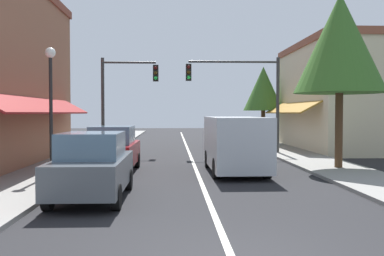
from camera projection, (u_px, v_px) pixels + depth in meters
The scene contains 13 objects.
ground_plane at pixel (189, 153), 24.40m from camera, with size 80.00×80.00×0.00m, color black.
sidewalk_left at pixel (91, 153), 24.15m from camera, with size 2.60×56.00×0.12m, color gray.
sidewalk_right at pixel (286, 152), 24.63m from camera, with size 2.60×56.00×0.12m, color gray.
lane_center_stripe at pixel (189, 153), 24.40m from camera, with size 0.14×52.00×0.01m, color silver.
storefront_right_block at pixel (338, 96), 26.68m from camera, with size 6.06×10.20×6.58m.
parked_car_nearest_left at pixel (93, 166), 11.44m from camera, with size 1.79×4.10×1.77m.
parked_car_second_left at pixel (113, 149), 16.69m from camera, with size 1.83×4.13×1.77m.
van_in_lane at pixel (235, 143), 16.59m from camera, with size 2.04×5.20×2.12m.
traffic_signal_mast_arm at pixel (245, 88), 23.58m from camera, with size 5.12×0.50×5.29m.
traffic_signal_left_corner at pixel (122, 90), 24.03m from camera, with size 3.17×0.50×5.31m.
street_lamp_left_near at pixel (51, 90), 15.05m from camera, with size 0.36×0.36×4.54m.
tree_right_near at pixel (340, 44), 17.09m from camera, with size 3.56×3.56×6.98m.
tree_right_far at pixel (263, 89), 31.41m from camera, with size 2.88×2.88×5.61m.
Camera 1 is at (-0.92, -6.31, 2.29)m, focal length 40.76 mm.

